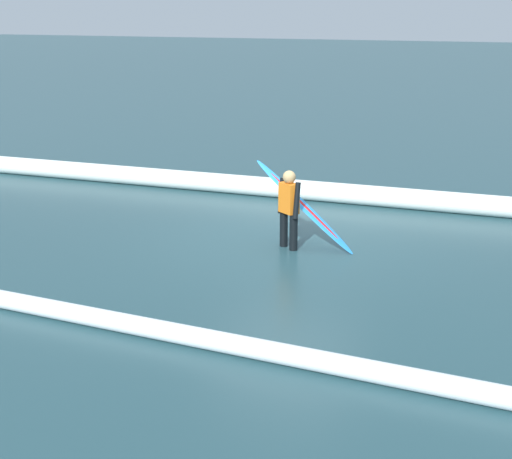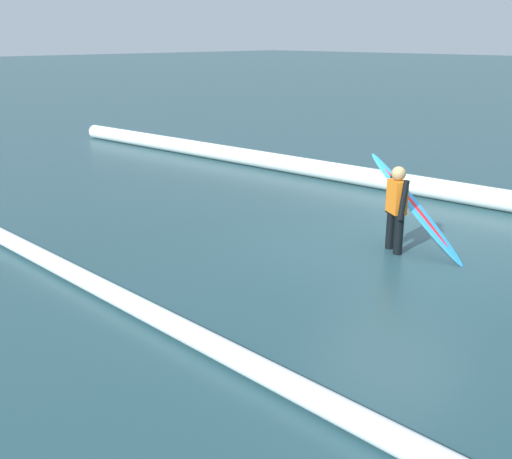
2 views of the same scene
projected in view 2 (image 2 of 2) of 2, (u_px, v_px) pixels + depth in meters
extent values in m
plane|color=#23454D|center=(396.00, 241.00, 10.14)|extent=(191.81, 191.81, 0.00)
cylinder|color=black|center=(391.00, 229.00, 9.73)|extent=(0.14, 0.14, 0.62)
cylinder|color=black|center=(399.00, 235.00, 9.47)|extent=(0.14, 0.14, 0.62)
cube|color=orange|center=(397.00, 197.00, 9.43)|extent=(0.39, 0.34, 0.51)
sphere|color=tan|center=(399.00, 174.00, 9.32)|extent=(0.22, 0.22, 0.22)
cylinder|color=black|center=(391.00, 193.00, 9.63)|extent=(0.09, 0.18, 0.61)
cylinder|color=black|center=(403.00, 200.00, 9.23)|extent=(0.09, 0.20, 0.61)
ellipsoid|color=#268CE5|center=(415.00, 207.00, 9.56)|extent=(1.96, 0.57, 1.42)
ellipsoid|color=red|center=(415.00, 207.00, 9.56)|extent=(1.56, 0.33, 1.14)
cylinder|color=white|center=(370.00, 178.00, 13.72)|extent=(20.91, 2.03, 0.42)
cylinder|color=white|center=(323.00, 402.00, 5.48)|extent=(25.43, 0.55, 0.25)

